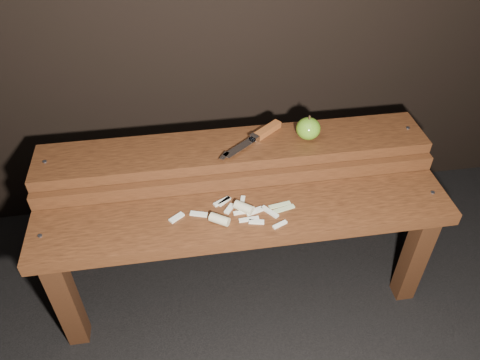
{
  "coord_description": "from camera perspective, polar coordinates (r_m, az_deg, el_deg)",
  "views": [
    {
      "loc": [
        -0.16,
        -0.97,
        1.36
      ],
      "look_at": [
        0.0,
        0.06,
        0.45
      ],
      "focal_mm": 35.0,
      "sensor_mm": 36.0,
      "label": 1
    }
  ],
  "objects": [
    {
      "name": "ground",
      "position": [
        1.67,
        0.32,
        -13.05
      ],
      "size": [
        60.0,
        60.0,
        0.0
      ],
      "primitive_type": "plane",
      "color": "black"
    },
    {
      "name": "apple",
      "position": [
        1.46,
        8.32,
        6.22
      ],
      "size": [
        0.08,
        0.08,
        0.08
      ],
      "color": "#5D901D",
      "rests_on": "bench_rear_tier"
    },
    {
      "name": "bench_front_tier",
      "position": [
        1.36,
        0.79,
        -6.39
      ],
      "size": [
        1.2,
        0.2,
        0.42
      ],
      "color": "#371C0D",
      "rests_on": "ground"
    },
    {
      "name": "bench_rear_tier",
      "position": [
        1.48,
        -0.63,
        1.61
      ],
      "size": [
        1.2,
        0.21,
        0.5
      ],
      "color": "#371C0D",
      "rests_on": "ground"
    },
    {
      "name": "apple_scraps",
      "position": [
        1.31,
        -0.46,
        -3.98
      ],
      "size": [
        0.36,
        0.15,
        0.03
      ],
      "color": "beige",
      "rests_on": "bench_front_tier"
    },
    {
      "name": "knife",
      "position": [
        1.46,
        2.51,
        5.56
      ],
      "size": [
        0.22,
        0.17,
        0.02
      ],
      "color": "brown",
      "rests_on": "bench_rear_tier"
    }
  ]
}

